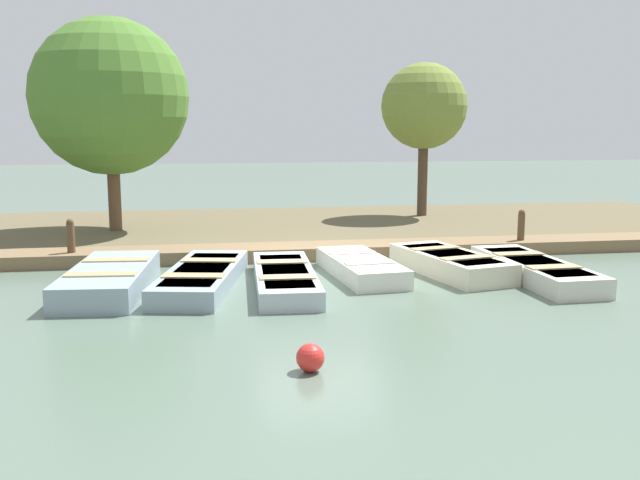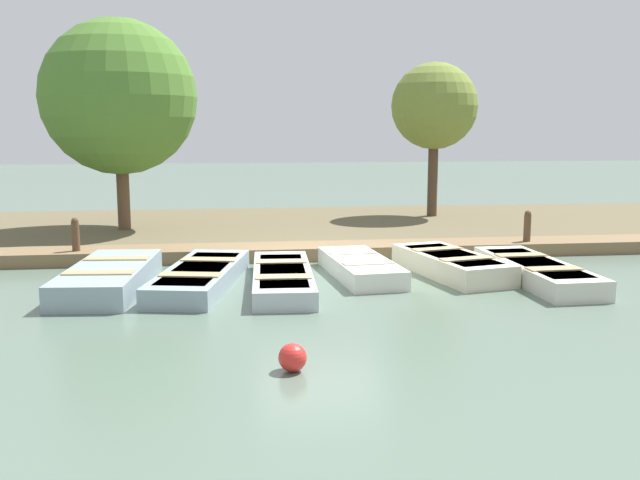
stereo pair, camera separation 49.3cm
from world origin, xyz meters
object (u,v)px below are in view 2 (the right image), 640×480
Objects in this scene: rowboat_2 at (282,278)px; buoy at (293,357)px; rowboat_5 at (536,271)px; rowboat_0 at (109,277)px; mooring_post_near at (76,241)px; mooring_post_far at (527,232)px; park_tree_far_left at (119,97)px; rowboat_4 at (451,264)px; rowboat_1 at (201,276)px; rowboat_3 at (360,267)px; park_tree_left at (434,107)px.

rowboat_2 reaches higher than buoy.
rowboat_5 reaches higher than rowboat_2.
mooring_post_near is at bearing -152.20° from rowboat_0.
rowboat_5 is at bearing -19.95° from mooring_post_far.
rowboat_2 is at bearing 29.91° from park_tree_far_left.
rowboat_4 is at bearing 50.63° from park_tree_far_left.
mooring_post_far is 2.91× the size of buoy.
buoy is at bearing -39.84° from mooring_post_far.
rowboat_1 is 2.93m from rowboat_3.
mooring_post_near is at bearing -151.34° from buoy.
rowboat_4 is at bearing -13.30° from park_tree_left.
rowboat_4 is 9.22× the size of buoy.
park_tree_far_left is at bearing -142.78° from rowboat_3.
rowboat_5 is 0.77× the size of park_tree_left.
rowboat_0 is at bearing -94.20° from rowboat_5.
rowboat_0 is at bearing -89.24° from rowboat_3.
park_tree_far_left is (-5.50, -6.70, 3.23)m from rowboat_4.
mooring_post_near reaches higher than rowboat_3.
rowboat_4 is 3.17× the size of mooring_post_far.
rowboat_1 is 10.27m from park_tree_left.
mooring_post_far is at bearing 120.16° from rowboat_1.
park_tree_left is (-7.07, 3.40, 3.10)m from rowboat_3.
rowboat_3 is (-0.42, 2.90, 0.00)m from rowboat_1.
rowboat_2 is 1.03× the size of rowboat_5.
mooring_post_far is 5.91m from park_tree_left.
rowboat_5 is 3.67× the size of mooring_post_near.
rowboat_3 is 0.54× the size of park_tree_far_left.
rowboat_1 is at bearing -165.18° from buoy.
rowboat_4 is 9.25m from park_tree_far_left.
rowboat_3 is (-0.48, 4.44, -0.04)m from rowboat_0.
rowboat_0 is at bearing -98.76° from rowboat_4.
rowboat_4 reaches higher than rowboat_2.
rowboat_4 reaches higher than rowboat_3.
park_tree_far_left reaches higher than buoy.
park_tree_far_left is at bearing -111.31° from mooring_post_far.
park_tree_far_left is 1.18× the size of park_tree_left.
rowboat_0 is 0.97× the size of rowboat_5.
rowboat_5 reaches higher than buoy.
rowboat_2 is 6.10m from mooring_post_far.
rowboat_0 is 6.16m from rowboat_4.
rowboat_5 is 10.66× the size of buoy.
buoy is (4.97, -1.70, -0.02)m from rowboat_3.
rowboat_2 is at bearing -65.07° from mooring_post_far.
buoy is 0.07× the size of park_tree_left.
buoy is at bearing 36.19° from rowboat_0.
rowboat_5 is at bearing 52.35° from park_tree_far_left.
rowboat_0 is 7.50m from rowboat_5.
rowboat_0 is 2.60m from mooring_post_near.
rowboat_1 reaches higher than rowboat_2.
rowboat_1 is 1.06× the size of rowboat_5.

